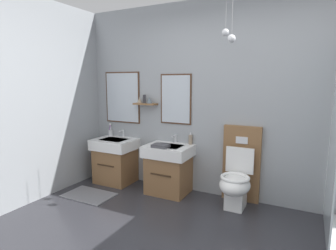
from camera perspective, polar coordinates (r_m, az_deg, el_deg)
name	(u,v)px	position (r m, az deg, el deg)	size (l,w,h in m)	color
wall_back	(227,100)	(3.79, 11.93, 5.01)	(4.59, 0.62, 2.63)	#999EA3
bath_mat	(89,195)	(4.12, -15.92, -13.65)	(0.68, 0.44, 0.01)	slate
vanity_sink_left	(116,159)	(4.44, -10.69, -6.92)	(0.63, 0.53, 0.68)	brown
tap_on_left_sink	(123,132)	(4.50, -9.30, -1.52)	(0.03, 0.13, 0.11)	silver
vanity_sink_right	(169,168)	(3.96, 0.17, -8.73)	(0.63, 0.53, 0.68)	brown
tap_on_right_sink	(175,138)	(4.03, 1.45, -2.63)	(0.03, 0.13, 0.11)	silver
toilet	(238,177)	(3.66, 14.17, -10.25)	(0.48, 0.62, 1.00)	brown
toothbrush_cup	(110,132)	(4.64, -11.72, -1.46)	(0.07, 0.07, 0.21)	silver
soap_dispenser	(191,139)	(3.93, 4.65, -2.95)	(0.06, 0.06, 0.17)	gray
folded_hand_towel	(161,146)	(3.74, -1.51, -4.29)	(0.22, 0.16, 0.04)	#47474C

